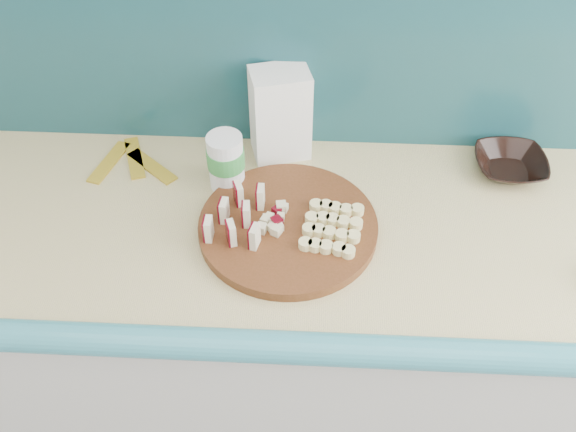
# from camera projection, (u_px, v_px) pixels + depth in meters

# --- Properties ---
(kitchen_counter) EXTENTS (2.20, 0.63, 0.91)m
(kitchen_counter) POSITION_uv_depth(u_px,v_px,m) (324.00, 347.00, 1.65)
(kitchen_counter) COLOR beige
(kitchen_counter) RESTS_ON ground
(backsplash) EXTENTS (2.20, 0.02, 0.50)m
(backsplash) POSITION_uv_depth(u_px,v_px,m) (338.00, 45.00, 1.35)
(backsplash) COLOR teal
(backsplash) RESTS_ON kitchen_counter
(cutting_board) EXTENTS (0.42, 0.42, 0.02)m
(cutting_board) POSITION_uv_depth(u_px,v_px,m) (288.00, 227.00, 1.31)
(cutting_board) COLOR #45260E
(cutting_board) RESTS_ON kitchen_counter
(apple_wedges) EXTENTS (0.12, 0.15, 0.05)m
(apple_wedges) POSITION_uv_depth(u_px,v_px,m) (237.00, 216.00, 1.28)
(apple_wedges) COLOR beige
(apple_wedges) RESTS_ON cutting_board
(apple_chunks) EXTENTS (0.06, 0.06, 0.02)m
(apple_chunks) POSITION_uv_depth(u_px,v_px,m) (277.00, 218.00, 1.30)
(apple_chunks) COLOR beige
(apple_chunks) RESTS_ON cutting_board
(banana_slices) EXTENTS (0.13, 0.15, 0.02)m
(banana_slices) POSITION_uv_depth(u_px,v_px,m) (332.00, 227.00, 1.29)
(banana_slices) COLOR #EADC8F
(banana_slices) RESTS_ON cutting_board
(brown_bowl) EXTENTS (0.16, 0.16, 0.04)m
(brown_bowl) POSITION_uv_depth(u_px,v_px,m) (510.00, 165.00, 1.44)
(brown_bowl) COLOR black
(brown_bowl) RESTS_ON kitchen_counter
(flour_bag) EXTENTS (0.15, 0.12, 0.22)m
(flour_bag) POSITION_uv_depth(u_px,v_px,m) (280.00, 114.00, 1.42)
(flour_bag) COLOR white
(flour_bag) RESTS_ON kitchen_counter
(canister) EXTENTS (0.08, 0.08, 0.13)m
(canister) POSITION_uv_depth(u_px,v_px,m) (226.00, 161.00, 1.37)
(canister) COLOR white
(canister) RESTS_ON kitchen_counter
(banana_peel) EXTENTS (0.20, 0.17, 0.01)m
(banana_peel) POSITION_uv_depth(u_px,v_px,m) (132.00, 162.00, 1.47)
(banana_peel) COLOR gold
(banana_peel) RESTS_ON kitchen_counter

